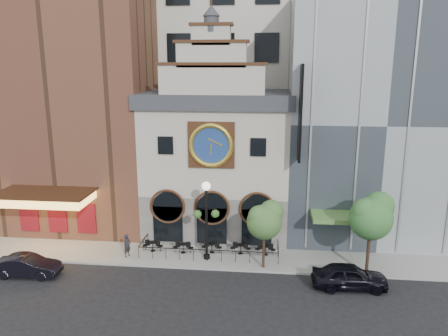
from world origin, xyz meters
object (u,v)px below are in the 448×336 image
car_right (350,276)px  pedestrian (127,245)px  tree_right (372,215)px  bistro_2 (212,247)px  bistro_0 (153,245)px  bistro_3 (241,248)px  bistro_4 (265,249)px  lamppost (206,212)px  tree_left (265,219)px  car_left (27,266)px  bistro_1 (183,247)px

car_right → pedestrian: bearing=77.6°
car_right → tree_right: (1.58, 1.97, 3.68)m
bistro_2 → pedestrian: pedestrian is taller
bistro_0 → bistro_3: bearing=1.8°
bistro_2 → bistro_4: (4.20, 0.01, 0.00)m
bistro_2 → lamppost: lamppost is taller
car_right → lamppost: bearing=70.3°
tree_left → tree_right: size_ratio=0.85×
bistro_0 → car_right: (14.54, -4.08, 0.23)m
bistro_3 → tree_right: bearing=-14.3°
bistro_2 → bistro_3: size_ratio=1.00×
bistro_2 → car_right: 10.74m
bistro_0 → tree_left: (8.82, -1.88, 3.24)m
lamppost → car_left: bearing=-173.8°
bistro_1 → car_right: car_right is taller
bistro_1 → car_right: 12.72m
bistro_3 → pedestrian: (-8.64, -1.41, 0.44)m
bistro_0 → tree_left: size_ratio=0.31×
bistro_1 → bistro_3: 4.50m
bistro_2 → bistro_3: (2.27, 0.02, 0.00)m
bistro_0 → lamppost: (4.45, -0.92, 3.30)m
lamppost → tree_right: bearing=-16.8°
bistro_2 → lamppost: (-0.24, -1.12, 3.30)m
bistro_0 → car_right: size_ratio=0.32×
bistro_0 → bistro_2: bearing=2.4°
bistro_4 → pedestrian: 10.67m
car_left → tree_right: bearing=-85.9°
bistro_2 → tree_left: bearing=-26.8°
bistro_1 → bistro_2: size_ratio=1.00×
lamppost → bistro_2: bearing=67.0°
bistro_0 → bistro_3: 6.96m
bistro_3 → pedestrian: pedestrian is taller
bistro_3 → pedestrian: 8.76m
bistro_1 → pedestrian: size_ratio=0.87×
bistro_4 → pedestrian: (-10.57, -1.39, 0.44)m
car_left → lamppost: bearing=-74.9°
car_left → tree_left: bearing=-82.4°
tree_left → bistro_1: bearing=164.2°
bistro_2 → pedestrian: bearing=-167.7°
bistro_1 → tree_left: 7.35m
bistro_2 → bistro_4: same height
bistro_2 → tree_left: 5.64m
bistro_3 → tree_left: tree_left is taller
bistro_2 → lamppost: 3.49m
car_right → lamppost: 11.01m
tree_left → bistro_4: bearing=88.0°
bistro_4 → bistro_2: bearing=-179.9°
bistro_1 → car_left: 11.25m
bistro_4 → car_left: car_left is taller
bistro_3 → bistro_4: size_ratio=1.00×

